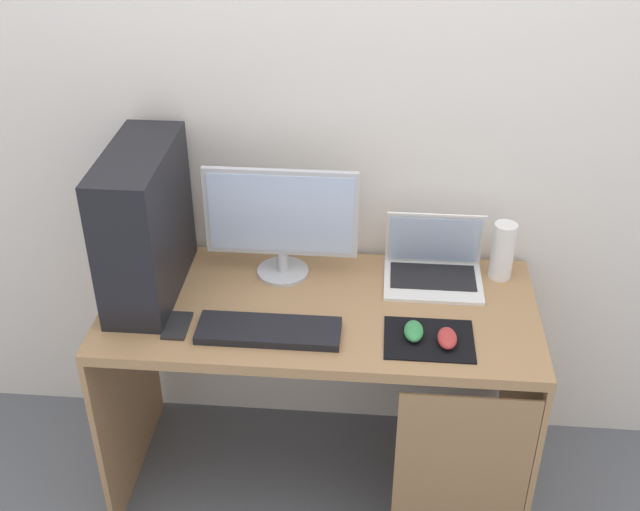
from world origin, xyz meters
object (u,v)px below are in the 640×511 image
laptop (433,267)px  mouse_right (447,338)px  mouse_left (414,331)px  pc_tower (144,224)px  monitor (281,221)px  cell_phone (177,326)px  speaker (503,251)px  keyboard (269,331)px

laptop → mouse_right: (0.03, -0.34, -0.02)m
mouse_left → mouse_right: 0.10m
mouse_left → laptop: bearing=78.1°
pc_tower → monitor: size_ratio=0.98×
laptop → mouse_right: bearing=-85.3°
mouse_left → cell_phone: 0.70m
monitor → cell_phone: 0.46m
laptop → cell_phone: size_ratio=2.40×
speaker → laptop: bearing=-172.4°
mouse_right → laptop: bearing=94.7°
laptop → keyboard: bearing=-145.4°
cell_phone → laptop: bearing=23.2°
laptop → keyboard: laptop is taller
keyboard → mouse_left: (0.42, 0.02, 0.01)m
mouse_left → mouse_right: bearing=-14.7°
laptop → keyboard: size_ratio=0.74×
pc_tower → keyboard: 0.50m
keyboard → mouse_left: mouse_left is taller
pc_tower → monitor: 0.42m
cell_phone → monitor: bearing=48.0°
laptop → keyboard: (-0.49, -0.34, -0.03)m
monitor → laptop: bearing=2.3°
laptop → cell_phone: bearing=-156.8°
laptop → mouse_left: 0.32m
pc_tower → monitor: pc_tower is taller
keyboard → cell_phone: (-0.28, 0.01, -0.01)m
mouse_left → cell_phone: size_ratio=0.74×
laptop → cell_phone: laptop is taller
pc_tower → mouse_left: (0.82, -0.18, -0.21)m
pc_tower → laptop: size_ratio=1.52×
pc_tower → keyboard: (0.40, -0.20, -0.22)m
keyboard → cell_phone: size_ratio=3.23×
monitor → mouse_right: bearing=-32.0°
mouse_right → keyboard: bearing=179.4°
pc_tower → speaker: bearing=8.3°
laptop → mouse_left: (-0.07, -0.32, -0.02)m
monitor → mouse_left: monitor is taller
speaker → keyboard: size_ratio=0.46×
speaker → cell_phone: (-0.98, -0.36, -0.09)m
speaker → cell_phone: bearing=-160.1°
speaker → cell_phone: size_ratio=1.49×
pc_tower → monitor: (0.40, 0.11, -0.04)m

